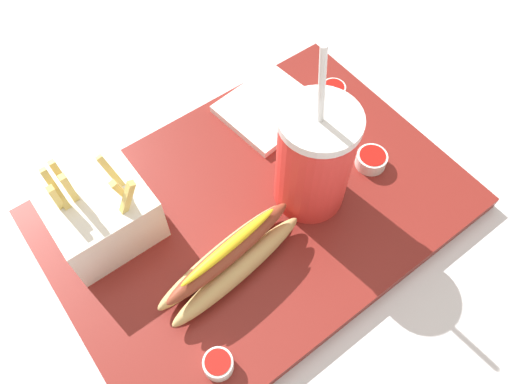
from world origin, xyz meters
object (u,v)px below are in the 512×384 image
(fries_basket, at_px, (102,215))
(hot_dog_1, at_px, (231,259))
(soda_cup, at_px, (314,159))
(napkin_stack, at_px, (269,108))
(ketchup_cup_3, at_px, (333,90))
(ketchup_cup_2, at_px, (371,159))
(ketchup_cup_1, at_px, (218,364))

(fries_basket, bearing_deg, hot_dog_1, 124.88)
(soda_cup, bearing_deg, napkin_stack, -107.93)
(ketchup_cup_3, bearing_deg, hot_dog_1, 25.78)
(ketchup_cup_2, bearing_deg, napkin_stack, -71.94)
(fries_basket, distance_m, ketchup_cup_2, 0.34)
(ketchup_cup_2, bearing_deg, fries_basket, -20.13)
(ketchup_cup_3, distance_m, napkin_stack, 0.09)
(napkin_stack, bearing_deg, ketchup_cup_2, 108.06)
(soda_cup, bearing_deg, ketchup_cup_1, 26.66)
(fries_basket, bearing_deg, ketchup_cup_2, 159.87)
(fries_basket, relative_size, ketchup_cup_1, 3.97)
(ketchup_cup_2, bearing_deg, soda_cup, -7.97)
(ketchup_cup_2, relative_size, napkin_stack, 0.33)
(fries_basket, height_order, hot_dog_1, fries_basket)
(ketchup_cup_2, height_order, napkin_stack, ketchup_cup_2)
(hot_dog_1, bearing_deg, ketchup_cup_3, -154.22)
(ketchup_cup_1, relative_size, napkin_stack, 0.26)
(ketchup_cup_1, height_order, napkin_stack, ketchup_cup_1)
(ketchup_cup_1, height_order, ketchup_cup_3, ketchup_cup_1)
(hot_dog_1, distance_m, ketchup_cup_3, 0.30)
(ketchup_cup_1, relative_size, ketchup_cup_2, 0.79)
(fries_basket, xyz_separation_m, ketchup_cup_2, (-0.31, 0.12, -0.03))
(ketchup_cup_1, bearing_deg, hot_dog_1, -132.26)
(fries_basket, height_order, napkin_stack, fries_basket)
(hot_dog_1, distance_m, napkin_stack, 0.24)
(soda_cup, xyz_separation_m, ketchup_cup_2, (-0.09, 0.01, -0.06))
(soda_cup, distance_m, napkin_stack, 0.16)
(fries_basket, relative_size, napkin_stack, 1.02)
(soda_cup, relative_size, fries_basket, 1.96)
(soda_cup, distance_m, ketchup_cup_2, 0.11)
(ketchup_cup_1, bearing_deg, ketchup_cup_3, -148.37)
(ketchup_cup_2, bearing_deg, ketchup_cup_1, 16.87)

